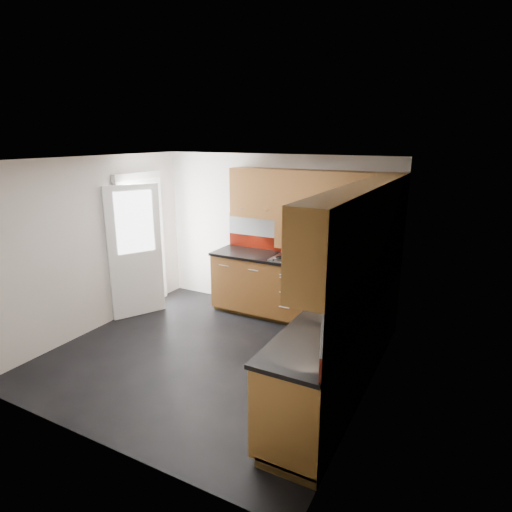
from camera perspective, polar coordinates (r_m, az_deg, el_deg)
The scene contains 14 objects.
room at distance 4.98m, azimuth -6.41°, elevation 2.26°, with size 4.00×3.80×2.64m.
base_cabinets at distance 5.47m, azimuth 7.67°, elevation -8.30°, with size 2.70×3.20×0.95m.
countertop at distance 5.28m, azimuth 7.67°, elevation -3.55°, with size 2.72×3.22×0.04m.
backsplash at distance 5.33m, azimuth 10.87°, elevation -0.24°, with size 2.70×3.20×0.54m.
upper_cabinets at distance 5.07m, azimuth 10.22°, elevation 6.26°, with size 2.50×3.20×0.72m.
extractor_hood at distance 6.23m, azimuth 5.61°, elevation 2.93°, with size 0.60×0.33×0.40m, color brown.
glass_cabinet at distance 5.22m, azimuth 16.26°, elevation 6.45°, with size 0.32×0.80×0.66m.
back_door at distance 6.75m, azimuth -15.27°, elevation 1.29°, with size 0.42×1.19×2.04m.
gas_hob at distance 6.16m, azimuth 4.93°, elevation -0.31°, with size 0.58×0.51×0.04m.
utensil_pot at distance 6.33m, azimuth 6.43°, elevation 0.80°, with size 0.11×0.11×0.40m.
toaster at distance 6.03m, azimuth 13.15°, elevation -0.38°, with size 0.25×0.18×0.17m.
food_processor at distance 4.89m, azimuth 12.95°, elevation -3.31°, with size 0.19×0.19×0.32m.
paper_towel at distance 5.34m, azimuth 15.35°, elevation -2.08°, with size 0.12×0.12×0.26m, color white.
orange_cloth at distance 5.48m, azimuth 14.02°, elevation -2.87°, with size 0.14×0.12×0.01m, color #EB3D1A.
Camera 1 is at (2.75, -3.99, 2.65)m, focal length 30.00 mm.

